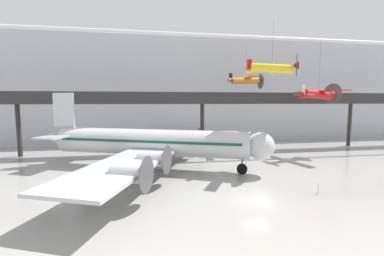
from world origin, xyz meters
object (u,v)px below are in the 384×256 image
airliner_silver_main (150,143)px  suspended_plane_yellow_lowwing (272,69)px  suspended_plane_orange_highwing (246,80)px  suspended_plane_red_highwing (318,94)px  stanchion_barrier (318,191)px

airliner_silver_main → suspended_plane_yellow_lowwing: (15.19, -3.65, 9.51)m
suspended_plane_yellow_lowwing → suspended_plane_orange_highwing: bearing=111.2°
suspended_plane_red_highwing → stanchion_barrier: size_ratio=9.41×
suspended_plane_orange_highwing → suspended_plane_yellow_lowwing: bearing=-97.3°
airliner_silver_main → suspended_plane_red_highwing: 27.57m
suspended_plane_yellow_lowwing → suspended_plane_red_highwing: (11.41, 6.74, -2.97)m
suspended_plane_orange_highwing → suspended_plane_yellow_lowwing: size_ratio=1.06×
airliner_silver_main → stanchion_barrier: bearing=-15.4°
stanchion_barrier → airliner_silver_main: bearing=142.7°
suspended_plane_orange_highwing → stanchion_barrier: bearing=-92.1°
suspended_plane_yellow_lowwing → suspended_plane_red_highwing: 13.58m
suspended_plane_orange_highwing → stanchion_barrier: size_ratio=7.16×
stanchion_barrier → suspended_plane_yellow_lowwing: bearing=95.8°
suspended_plane_orange_highwing → suspended_plane_red_highwing: bearing=-34.1°
airliner_silver_main → suspended_plane_orange_highwing: suspended_plane_orange_highwing is taller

